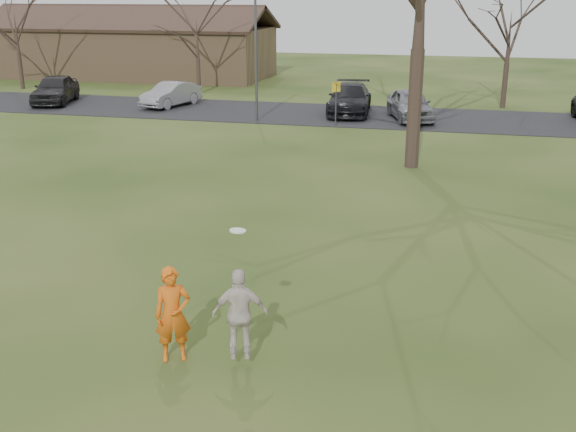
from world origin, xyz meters
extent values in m
plane|color=#1E380F|center=(0.00, 0.00, 0.00)|extent=(120.00, 120.00, 0.00)
cube|color=black|center=(0.00, 25.00, 0.02)|extent=(62.00, 6.50, 0.04)
imported|color=#DB5D12|center=(-1.13, 0.19, 0.86)|extent=(0.74, 0.64, 1.72)
imported|color=black|center=(-18.51, 24.99, 0.83)|extent=(3.01, 4.94, 1.57)
imported|color=gray|center=(-11.76, 25.50, 0.69)|extent=(2.39, 4.18, 1.30)
imported|color=black|center=(-1.87, 25.51, 0.79)|extent=(2.49, 5.31, 1.50)
imported|color=gray|center=(1.29, 24.49, 0.77)|extent=(2.90, 4.62, 1.47)
imported|color=beige|center=(0.09, 0.18, 1.01)|extent=(1.01, 0.62, 1.61)
cylinder|color=white|center=(0.04, 0.31, 2.44)|extent=(0.27, 0.27, 0.06)
cube|color=#8C6D4C|center=(-20.00, 38.00, 1.75)|extent=(20.00, 8.00, 3.50)
cube|color=#33231C|center=(-20.00, 35.95, 4.25)|extent=(20.60, 4.40, 1.78)
cube|color=#33231C|center=(-20.00, 40.05, 4.25)|extent=(20.60, 4.40, 1.78)
cube|color=#38281E|center=(-20.00, 38.00, 4.95)|extent=(20.60, 0.45, 0.20)
cylinder|color=#47474C|center=(-6.00, 22.50, 3.00)|extent=(0.12, 0.12, 6.00)
cylinder|color=#47474C|center=(-2.00, 22.00, 1.00)|extent=(0.06, 0.06, 2.00)
cube|color=yellow|center=(-2.00, 22.00, 1.85)|extent=(0.35, 0.35, 0.45)
camera|label=1|loc=(3.27, -9.68, 6.17)|focal=42.71mm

